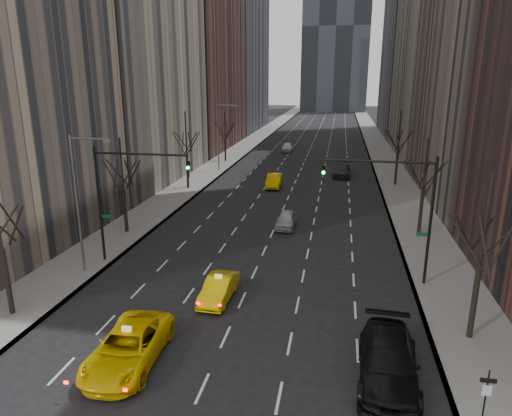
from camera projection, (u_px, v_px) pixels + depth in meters
The scene contains 23 objects.
ground at pixel (202, 388), 19.14m from camera, with size 400.00×400.00×0.00m, color black.
sidewalk_left at pixel (247, 145), 87.41m from camera, with size 4.50×320.00×0.15m, color slate.
sidewalk_right at pixel (378, 148), 83.17m from camera, with size 4.50×320.00×0.15m, color slate.
bld_left_far at pixel (190, 21), 79.16m from camera, with size 14.00×28.00×44.00m, color brown.
tree_lw_a at pixel (2, 249), 23.92m from camera, with size 3.36×3.50×8.28m.
tree_lw_b at pixel (124, 190), 37.20m from camera, with size 3.36×3.50×7.82m.
tree_lw_c at pixel (187, 154), 52.24m from camera, with size 3.36×3.50×8.74m.
tree_lw_d at pixel (225, 139), 69.38m from camera, with size 3.36×3.50×7.36m.
tree_rw_a at pixel (479, 267), 21.66m from camera, with size 3.36×3.50×8.28m.
tree_rw_b at pixel (423, 191), 36.83m from camera, with size 3.36×3.50×7.82m.
tree_rw_c at pixel (398, 152), 53.76m from camera, with size 3.36×3.50×8.74m.
traffic_mast_left at pixel (121, 187), 30.53m from camera, with size 6.69×0.39×8.00m.
traffic_mast_right at pixel (403, 200), 27.39m from camera, with size 6.69×0.39×8.00m.
streetlight_near at pixel (81, 191), 28.91m from camera, with size 2.83×0.22×9.00m.
streetlight_far at pixel (221, 130), 62.00m from camera, with size 2.83×0.22×9.00m.
sign_post at pixel (485, 399), 15.86m from camera, with size 0.55×0.06×2.80m.
taxi_suv at pixel (128, 347), 20.63m from camera, with size 2.71×5.88×1.64m, color yellow.
taxi_sedan at pixel (219, 289), 26.59m from camera, with size 1.45×4.16×1.37m, color yellow.
silver_sedan_ahead at pixel (286, 220), 39.53m from camera, with size 1.60×3.98×1.36m, color #AEB2B6.
parked_suv_black at pixel (388, 361), 19.46m from camera, with size 2.49×6.12×1.78m, color black.
far_taxi at pixel (274, 181), 53.98m from camera, with size 1.63×4.68×1.54m, color #FFC105.
far_suv_grey at pixel (342, 170), 59.87m from camera, with size 2.24×5.51×1.60m, color #29292D.
far_car_white at pixel (287, 147), 79.65m from camera, with size 1.81×4.49×1.53m, color white.
Camera 1 is at (5.15, -15.62, 12.57)m, focal length 32.00 mm.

